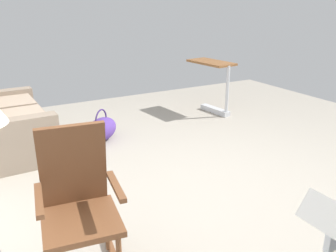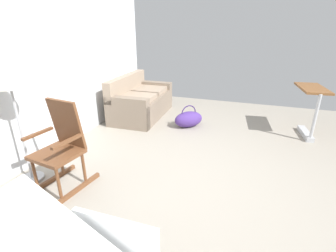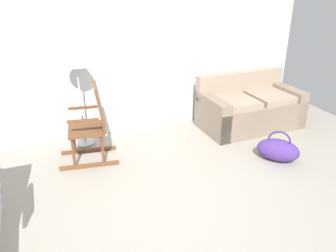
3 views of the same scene
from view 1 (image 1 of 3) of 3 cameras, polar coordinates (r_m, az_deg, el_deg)
name	(u,v)px [view 1 (image 1 of 3)]	position (r m, az deg, el deg)	size (l,w,h in m)	color
ground_plane	(219,179)	(3.80, 8.17, -8.51)	(7.33, 7.33, 0.00)	gray
couch	(7,126)	(4.82, -24.52, 0.00)	(1.62, 0.89, 0.85)	#7D6C5C
rocking_chair	(79,208)	(2.43, -14.15, -12.71)	(0.82, 0.57, 1.05)	brown
overbed_table	(214,81)	(5.91, 7.39, 7.27)	(0.87, 0.49, 0.84)	#B2B5BA
duffel_bag	(102,129)	(4.81, -10.63, -0.49)	(0.61, 0.63, 0.43)	#472D7A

